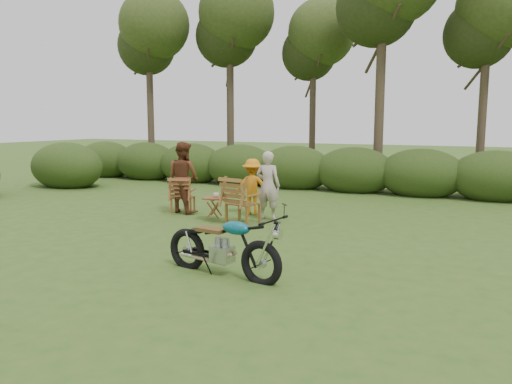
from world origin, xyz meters
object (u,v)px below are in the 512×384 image
at_px(adult_b, 184,212).
at_px(lawn_chair_right, 243,223).
at_px(lawn_chair_left, 183,212).
at_px(cup, 216,195).
at_px(motorcycle, 222,274).
at_px(adult_a, 268,219).
at_px(child, 253,214).
at_px(side_table, 214,209).

bearing_deg(adult_b, lawn_chair_right, 178.52).
bearing_deg(lawn_chair_left, adult_b, 127.10).
distance_m(lawn_chair_left, cup, 1.41).
bearing_deg(motorcycle, cup, 129.65).
distance_m(adult_a, adult_b, 2.17).
bearing_deg(adult_a, adult_b, -0.78).
height_order(motorcycle, adult_b, adult_b).
bearing_deg(adult_b, child, -149.20).
height_order(motorcycle, lawn_chair_right, motorcycle).
height_order(adult_a, adult_b, adult_b).
height_order(adult_a, child, adult_a).
distance_m(side_table, cup, 0.31).
height_order(lawn_chair_left, side_table, side_table).
xyz_separation_m(lawn_chair_right, child, (-0.25, 0.99, 0.00)).
relative_size(motorcycle, adult_b, 1.10).
bearing_deg(side_table, adult_b, 156.59).
relative_size(cup, adult_a, 0.08).
xyz_separation_m(lawn_chair_right, adult_b, (-1.85, 0.50, 0.00)).
height_order(motorcycle, side_table, motorcycle).
distance_m(adult_a, child, 0.70).
height_order(lawn_chair_left, adult_a, adult_a).
relative_size(side_table, child, 0.39).
distance_m(cup, adult_a, 1.29).
xyz_separation_m(lawn_chair_right, side_table, (-0.72, 0.01, 0.26)).
bearing_deg(lawn_chair_right, side_table, 9.18).
distance_m(motorcycle, adult_b, 5.05).
height_order(lawn_chair_right, cup, cup).
bearing_deg(side_table, child, 64.39).
bearing_deg(lawn_chair_left, child, 176.08).
distance_m(cup, child, 1.19).
height_order(lawn_chair_right, child, child).
height_order(motorcycle, child, child).
height_order(cup, adult_b, adult_b).
bearing_deg(child, adult_a, 127.50).
relative_size(lawn_chair_left, child, 0.66).
bearing_deg(side_table, motorcycle, -58.45).
distance_m(lawn_chair_right, child, 1.02).
xyz_separation_m(motorcycle, cup, (-2.07, 3.44, 0.56)).
bearing_deg(side_table, lawn_chair_left, 156.15).
bearing_deg(adult_a, cup, 24.87).
bearing_deg(motorcycle, adult_b, 138.26).
bearing_deg(motorcycle, lawn_chair_left, 138.45).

